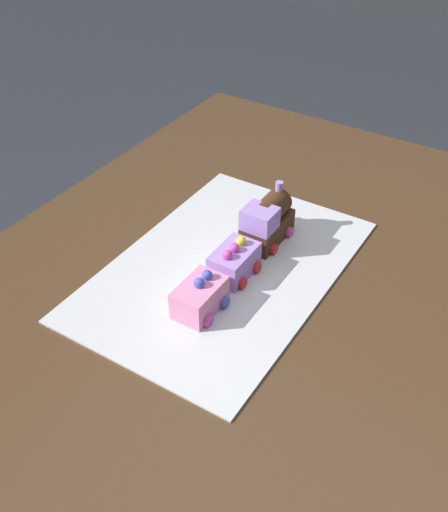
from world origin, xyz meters
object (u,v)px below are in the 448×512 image
at_px(cake_locomotive, 267,221).
at_px(cake_car_flatbed_lavender, 234,262).
at_px(cake_car_gondola_bubblegum, 200,297).
at_px(dining_table, 240,312).

xyz_separation_m(cake_locomotive, cake_car_flatbed_lavender, (0.13, -0.00, -0.02)).
bearing_deg(cake_car_gondola_bubblegum, cake_locomotive, 180.00).
bearing_deg(cake_locomotive, cake_car_gondola_bubblegum, -0.00).
height_order(dining_table, cake_car_gondola_bubblegum, cake_car_gondola_bubblegum).
distance_m(dining_table, cake_car_gondola_bubblegum, 0.19).
bearing_deg(cake_car_flatbed_lavender, cake_locomotive, 180.00).
xyz_separation_m(cake_locomotive, cake_car_gondola_bubblegum, (0.25, -0.00, -0.02)).
bearing_deg(cake_car_gondola_bubblegum, dining_table, 176.46).
bearing_deg(dining_table, cake_car_flatbed_lavender, -31.80).
relative_size(dining_table, cake_car_gondola_bubblegum, 14.00).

